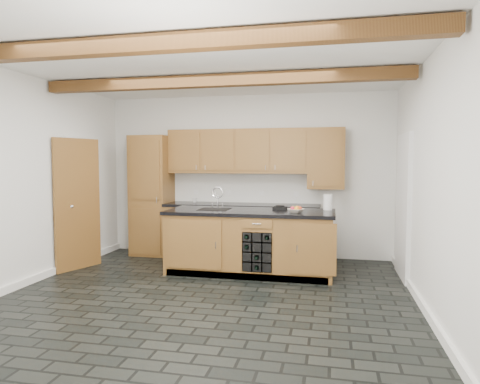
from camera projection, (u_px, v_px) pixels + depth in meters
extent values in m
plane|color=black|center=(206.00, 298.00, 5.18)|extent=(5.00, 5.00, 0.00)
plane|color=white|center=(246.00, 176.00, 7.52)|extent=(5.00, 0.00, 5.00)
plane|color=white|center=(22.00, 180.00, 5.61)|extent=(0.00, 5.00, 5.00)
plane|color=white|center=(430.00, 185.00, 4.55)|extent=(0.00, 5.00, 5.00)
plane|color=white|center=(204.00, 63.00, 4.98)|extent=(5.00, 5.00, 0.00)
cube|color=brown|center=(165.00, 43.00, 3.82)|extent=(4.90, 0.15, 0.15)
cube|color=brown|center=(218.00, 81.00, 5.57)|extent=(4.90, 0.15, 0.15)
cube|color=white|center=(27.00, 282.00, 5.70)|extent=(0.04, 5.00, 0.10)
cube|color=white|center=(424.00, 308.00, 4.65)|extent=(0.04, 5.00, 0.10)
cube|color=white|center=(82.00, 201.00, 6.90)|extent=(0.06, 0.94, 2.04)
cube|color=brown|center=(78.00, 204.00, 6.52)|extent=(0.31, 0.77, 2.00)
cube|color=white|center=(403.00, 206.00, 6.05)|extent=(0.06, 0.98, 2.04)
cube|color=black|center=(405.00, 207.00, 6.04)|extent=(0.02, 0.86, 1.96)
cube|color=brown|center=(152.00, 195.00, 7.60)|extent=(0.65, 0.60, 2.10)
cube|color=brown|center=(241.00, 232.00, 7.30)|extent=(2.60, 0.60, 0.88)
cube|color=black|center=(241.00, 205.00, 7.26)|extent=(2.64, 0.62, 0.05)
cube|color=white|center=(245.00, 188.00, 7.53)|extent=(2.60, 0.02, 0.52)
cube|color=brown|center=(237.00, 151.00, 7.34)|extent=(2.40, 0.35, 0.75)
cube|color=brown|center=(326.00, 159.00, 7.04)|extent=(0.60, 0.35, 1.00)
cube|color=brown|center=(250.00, 243.00, 6.35)|extent=(2.40, 0.90, 0.88)
cube|color=black|center=(250.00, 212.00, 6.32)|extent=(2.46, 0.96, 0.05)
cube|color=brown|center=(194.00, 244.00, 6.05)|extent=(0.80, 0.02, 0.70)
cube|color=brown|center=(314.00, 249.00, 5.70)|extent=(0.60, 0.02, 0.70)
cube|color=black|center=(259.00, 250.00, 6.01)|extent=(0.42, 0.30, 0.56)
cylinder|color=black|center=(268.00, 236.00, 5.93)|extent=(0.07, 0.26, 0.07)
cylinder|color=black|center=(258.00, 266.00, 5.99)|extent=(0.07, 0.26, 0.07)
cylinder|color=black|center=(248.00, 236.00, 5.99)|extent=(0.07, 0.26, 0.07)
cylinder|color=black|center=(258.00, 256.00, 5.98)|extent=(0.07, 0.26, 0.07)
cylinder|color=black|center=(248.00, 246.00, 6.00)|extent=(0.07, 0.26, 0.07)
cube|color=black|center=(214.00, 210.00, 6.43)|extent=(0.45, 0.40, 0.02)
cylinder|color=silver|center=(218.00, 202.00, 6.60)|extent=(0.02, 0.02, 0.20)
torus|color=silver|center=(218.00, 193.00, 6.59)|extent=(0.18, 0.02, 0.18)
cylinder|color=silver|center=(213.00, 205.00, 6.62)|extent=(0.02, 0.02, 0.08)
cylinder|color=silver|center=(223.00, 206.00, 6.59)|extent=(0.02, 0.02, 0.08)
cube|color=black|center=(280.00, 208.00, 6.40)|extent=(0.22, 0.14, 0.05)
cylinder|color=black|center=(280.00, 206.00, 6.40)|extent=(0.14, 0.14, 0.02)
imported|color=beige|center=(296.00, 211.00, 6.03)|extent=(0.29, 0.29, 0.06)
sphere|color=#C23A19|center=(299.00, 209.00, 6.01)|extent=(0.07, 0.07, 0.07)
sphere|color=orange|center=(297.00, 208.00, 6.07)|extent=(0.07, 0.07, 0.07)
sphere|color=#5F9A2A|center=(293.00, 208.00, 6.06)|extent=(0.07, 0.07, 0.07)
sphere|color=red|center=(293.00, 209.00, 6.00)|extent=(0.07, 0.07, 0.07)
sphere|color=orange|center=(297.00, 209.00, 5.97)|extent=(0.07, 0.07, 0.07)
cylinder|color=white|center=(328.00, 202.00, 6.35)|extent=(0.13, 0.13, 0.23)
imported|color=white|center=(195.00, 200.00, 7.55)|extent=(0.11, 0.11, 0.08)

